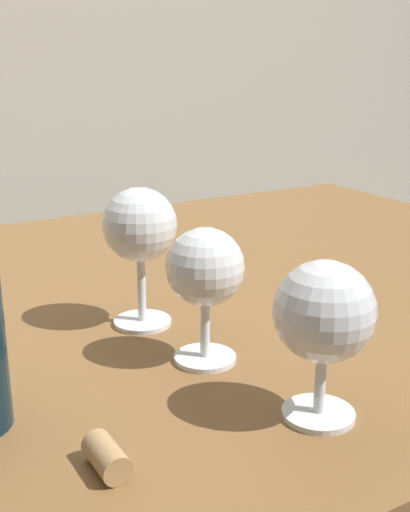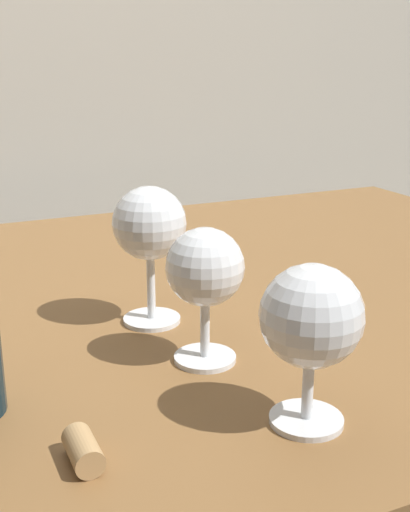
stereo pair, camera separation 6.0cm
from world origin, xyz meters
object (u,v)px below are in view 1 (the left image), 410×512
(wine_glass_amber, at_px, (324,315))
(wine_glass_port, at_px, (205,271))
(cork, at_px, (107,457))
(wine_glass_rose, at_px, (140,229))

(wine_glass_amber, height_order, wine_glass_port, wine_glass_amber)
(wine_glass_amber, bearing_deg, cork, 173.71)
(wine_glass_rose, bearing_deg, cork, -120.80)
(wine_glass_rose, bearing_deg, wine_glass_port, -83.01)
(wine_glass_amber, height_order, cork, wine_glass_amber)
(wine_glass_amber, relative_size, cork, 3.13)
(wine_glass_rose, bearing_deg, wine_glass_amber, -80.51)
(wine_glass_amber, height_order, wine_glass_rose, wine_glass_rose)
(cork, bearing_deg, wine_glass_rose, 59.20)
(wine_glass_amber, xyz_separation_m, wine_glass_port, (-0.03, 0.13, 0.00))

